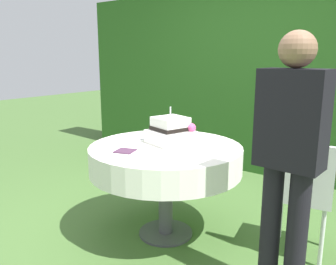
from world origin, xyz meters
name	(u,v)px	position (x,y,z in m)	size (l,w,h in m)	color
ground_plane	(166,233)	(0.00, 0.00, 0.00)	(20.00, 20.00, 0.00)	#476B33
foliage_hedge	(267,81)	(0.00, 2.17, 1.16)	(5.61, 0.52, 2.31)	#28561E
cake_table	(166,159)	(0.00, 0.00, 0.66)	(1.22, 1.22, 0.77)	#4C4C51
wedding_cake	(171,132)	(-0.01, 0.08, 0.87)	(0.39, 0.39, 0.30)	white
serving_plate_near	(140,138)	(-0.32, 0.05, 0.77)	(0.11, 0.11, 0.01)	white
serving_plate_far	(119,144)	(-0.32, -0.19, 0.77)	(0.14, 0.14, 0.01)	white
serving_plate_left	(191,135)	(-0.03, 0.42, 0.77)	(0.14, 0.14, 0.01)	white
napkin_stack	(125,151)	(-0.14, -0.32, 0.77)	(0.14, 0.14, 0.01)	#4C2D47
garden_chair	(302,188)	(0.99, 0.31, 0.54)	(0.46, 0.46, 0.89)	white
standing_person	(289,154)	(1.04, -0.23, 0.93)	(0.38, 0.23, 1.60)	black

